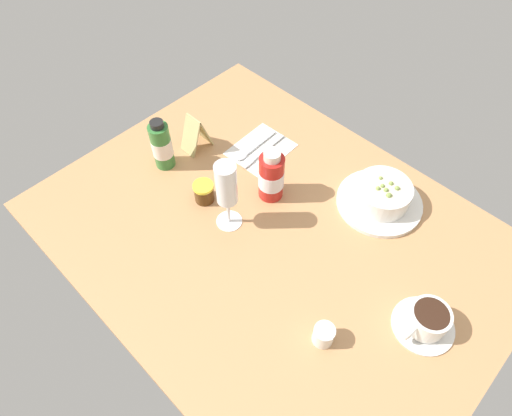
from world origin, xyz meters
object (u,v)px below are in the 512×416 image
Objects in this scene: creamer_jug at (324,335)px; sauce_bottle_red at (271,176)px; jam_jar at (204,192)px; sauce_bottle_green at (162,146)px; menu_card at (196,133)px; cutlery_setting at (260,149)px; coffee_cup at (427,320)px; porridge_bowl at (381,196)px; wine_glass at (226,187)px.

creamer_jug is 40.32cm from sauce_bottle_red.
jam_jar is 0.37× the size of sauce_bottle_green.
menu_card is at bearing -17.31° from creamer_jug.
cutlery_setting is 1.14× the size of sauce_bottle_red.
sauce_bottle_green is (75.32, 8.39, 3.91)cm from coffee_cup.
porridge_bowl is 32.91cm from coffee_cup.
sauce_bottle_red reaches higher than cutlery_setting.
cutlery_setting is 1.63× the size of menu_card.
wine_glass is 27.27cm from sauce_bottle_green.
porridge_bowl reaches higher than cutlery_setting.
creamer_jug is (-12.22, 37.77, -0.75)cm from porridge_bowl.
sauce_bottle_red is at bearing 144.27° from cutlery_setting.
jam_jar is at bearing -9.75° from creamer_jug.
cutlery_setting is at bearing -62.99° from wine_glass.
wine_glass reaches higher than jam_jar.
sauce_bottle_red reaches higher than jam_jar.
porridge_bowl is 44.56cm from jam_jar.
cutlery_setting is 3.13× the size of jam_jar.
jam_jar is at bearing 8.94° from coffee_cup.
porridge_bowl reaches higher than coffee_cup.
wine_glass is at bearing 117.01° from cutlery_setting.
sauce_bottle_red is at bearing -95.54° from wine_glass.
menu_card is (25.33, -11.70, -7.93)cm from wine_glass.
jam_jar is at bearing 144.53° from menu_card.
jam_jar is (9.59, -0.48, -10.38)cm from wine_glass.
porridge_bowl is 2.03× the size of menu_card.
cutlery_setting is at bearing -124.35° from sauce_bottle_green.
jam_jar is (-2.11, 22.46, 2.55)cm from cutlery_setting.
porridge_bowl is 4.01× the size of creamer_jug.
sauce_bottle_green is at bearing 6.36° from coffee_cup.
sauce_bottle_red is at bearing -129.78° from jam_jar.
creamer_jug is at bearing 107.93° from porridge_bowl.
creamer_jug reaches higher than cutlery_setting.
sauce_bottle_red is at bearing 37.52° from porridge_bowl.
jam_jar reaches higher than creamer_jug.
menu_card is at bearing -96.45° from sauce_bottle_green.
creamer_jug is (-47.25, 30.22, 2.24)cm from cutlery_setting.
cutlery_setting is 62.01cm from coffee_cup.
sauce_bottle_red is 26.76cm from menu_card.
sauce_bottle_red reaches higher than porridge_bowl.
sauce_bottle_red is (-1.32, -13.59, -6.37)cm from wine_glass.
menu_card is (60.89, -18.97, 2.76)cm from creamer_jug.
wine_glass is at bearing 177.11° from jam_jar.
menu_card reaches higher than jam_jar.
sauce_bottle_green reaches higher than cutlery_setting.
creamer_jug is at bearing 51.95° from coffee_cup.
wine_glass reaches higher than sauce_bottle_green.
creamer_jug is (13.26, 16.94, -0.52)cm from coffee_cup.
sauce_bottle_red is (47.50, -3.92, 3.79)cm from coffee_cup.
cutlery_setting is 22.70cm from jam_jar.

